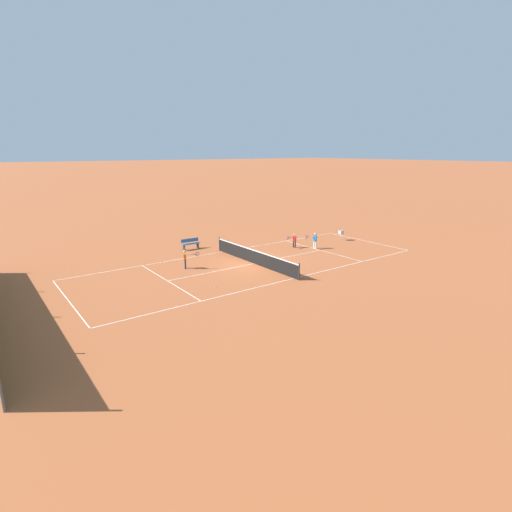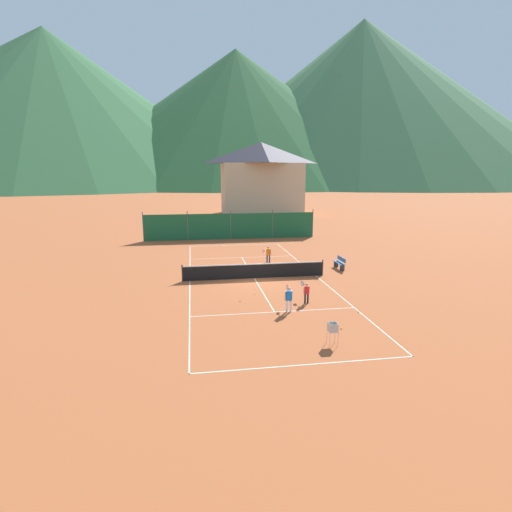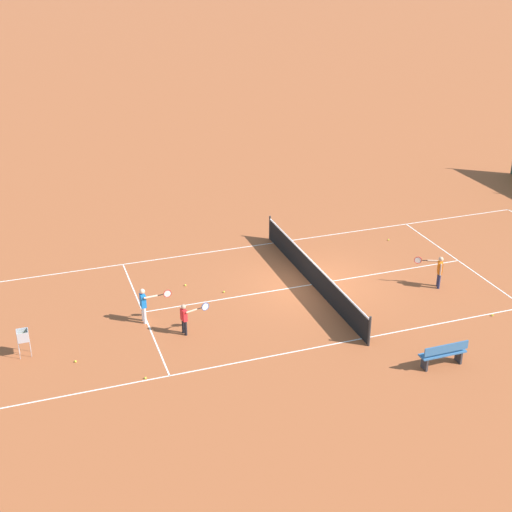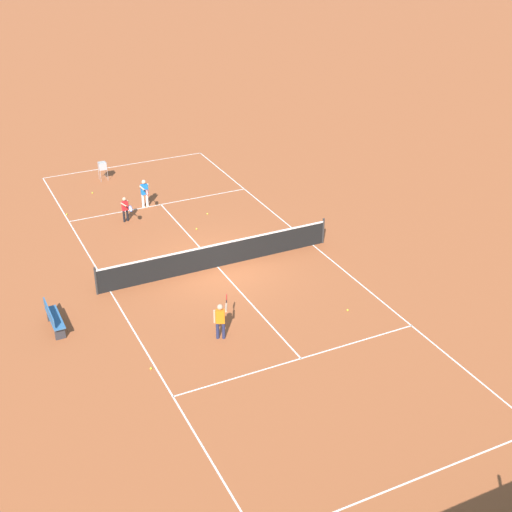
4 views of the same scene
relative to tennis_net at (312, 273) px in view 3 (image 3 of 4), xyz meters
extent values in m
plane|color=#A8542D|center=(0.00, 0.00, -0.50)|extent=(600.00, 600.00, 0.00)
cube|color=white|center=(-4.10, 0.00, -0.50)|extent=(0.05, 23.85, 0.01)
cube|color=white|center=(4.10, 0.00, -0.50)|extent=(0.05, 23.85, 0.01)
cube|color=white|center=(0.00, 6.40, -0.50)|extent=(8.20, 0.05, 0.01)
cube|color=white|center=(0.00, -6.40, -0.50)|extent=(8.20, 0.05, 0.01)
cube|color=white|center=(0.00, 0.00, -0.50)|extent=(0.05, 12.80, 0.01)
cylinder|color=#2D2D2D|center=(-4.55, 0.00, 0.03)|extent=(0.08, 0.08, 1.06)
cylinder|color=#2D2D2D|center=(4.55, 0.00, 0.03)|extent=(0.08, 0.08, 1.06)
cube|color=black|center=(0.00, 0.00, -0.04)|extent=(9.10, 0.02, 0.91)
cube|color=white|center=(0.00, 0.00, 0.43)|extent=(9.10, 0.04, 0.06)
cylinder|color=#23284C|center=(1.83, 4.30, -0.21)|extent=(0.10, 0.10, 0.58)
cylinder|color=#23284C|center=(1.66, 4.38, -0.21)|extent=(0.10, 0.10, 0.58)
cube|color=orange|center=(1.75, 4.34, 0.31)|extent=(0.32, 0.27, 0.45)
sphere|color=tan|center=(1.75, 4.34, 0.65)|extent=(0.18, 0.18, 0.18)
cylinder|color=tan|center=(1.91, 4.27, 0.31)|extent=(0.07, 0.07, 0.45)
cylinder|color=tan|center=(1.49, 4.22, 0.49)|extent=(0.25, 0.44, 0.07)
cylinder|color=black|center=(1.35, 3.92, 0.49)|extent=(0.11, 0.20, 0.03)
torus|color=red|center=(1.24, 3.70, 0.49)|extent=(0.14, 0.26, 0.28)
cylinder|color=silver|center=(1.24, 3.70, 0.49)|extent=(0.11, 0.23, 0.25)
cylinder|color=black|center=(1.82, -5.40, -0.24)|extent=(0.09, 0.09, 0.52)
cylinder|color=black|center=(1.98, -5.36, -0.24)|extent=(0.09, 0.09, 0.52)
cube|color=red|center=(1.90, -5.38, 0.22)|extent=(0.28, 0.20, 0.40)
sphere|color=tan|center=(1.90, -5.38, 0.52)|extent=(0.16, 0.16, 0.16)
cylinder|color=tan|center=(1.75, -5.42, 0.22)|extent=(0.06, 0.06, 0.40)
cylinder|color=tan|center=(2.00, -5.15, 0.38)|extent=(0.16, 0.40, 0.06)
cylinder|color=black|center=(1.93, -4.86, 0.38)|extent=(0.07, 0.18, 0.03)
torus|color=#1E4CB2|center=(1.87, -4.64, 0.38)|extent=(0.09, 0.28, 0.28)
cylinder|color=silver|center=(1.87, -4.64, 0.38)|extent=(0.07, 0.24, 0.25)
cylinder|color=white|center=(0.59, -6.49, -0.20)|extent=(0.11, 0.11, 0.59)
cylinder|color=white|center=(0.78, -6.47, -0.20)|extent=(0.11, 0.11, 0.59)
cube|color=blue|center=(0.69, -6.48, 0.32)|extent=(0.30, 0.18, 0.46)
sphere|color=beige|center=(0.69, -6.48, 0.67)|extent=(0.18, 0.18, 0.18)
cylinder|color=beige|center=(0.50, -6.49, 0.32)|extent=(0.07, 0.07, 0.46)
cylinder|color=beige|center=(0.85, -6.24, 0.51)|extent=(0.10, 0.46, 0.07)
cylinder|color=black|center=(0.82, -5.90, 0.51)|extent=(0.04, 0.21, 0.03)
torus|color=red|center=(0.81, -5.66, 0.51)|extent=(0.04, 0.28, 0.28)
cylinder|color=silver|center=(0.81, -5.66, 0.51)|extent=(0.02, 0.25, 0.25)
sphere|color=#CCE033|center=(-1.46, -4.52, -0.47)|extent=(0.07, 0.07, 0.07)
sphere|color=#CCE033|center=(4.02, -7.11, -0.47)|extent=(0.07, 0.07, 0.07)
sphere|color=#CCE033|center=(-2.72, 4.73, -0.47)|extent=(0.07, 0.07, 0.07)
sphere|color=#CCE033|center=(4.25, 4.93, -0.47)|extent=(0.07, 0.07, 0.07)
sphere|color=#CCE033|center=(2.43, -8.97, -0.47)|extent=(0.07, 0.07, 0.07)
sphere|color=#CCE033|center=(-0.48, -3.31, -0.47)|extent=(0.07, 0.07, 0.07)
cylinder|color=#B7B7BC|center=(1.33, -10.57, -0.22)|extent=(0.02, 0.02, 0.55)
cylinder|color=#B7B7BC|center=(1.67, -10.57, -0.22)|extent=(0.02, 0.02, 0.55)
cylinder|color=#B7B7BC|center=(1.33, -10.23, -0.22)|extent=(0.02, 0.02, 0.55)
cylinder|color=#B7B7BC|center=(1.67, -10.23, -0.22)|extent=(0.02, 0.02, 0.55)
cube|color=#B7B7BC|center=(1.50, -10.40, 0.06)|extent=(0.34, 0.34, 0.02)
cube|color=#B7B7BC|center=(1.50, -10.57, 0.22)|extent=(0.34, 0.02, 0.34)
cube|color=#B7B7BC|center=(1.50, -10.23, 0.22)|extent=(0.34, 0.02, 0.34)
cube|color=#B7B7BC|center=(1.33, -10.40, 0.22)|extent=(0.02, 0.34, 0.34)
cube|color=#B7B7BC|center=(1.67, -10.40, 0.22)|extent=(0.02, 0.34, 0.34)
sphere|color=#CCE033|center=(1.44, -10.47, 0.10)|extent=(0.07, 0.07, 0.07)
sphere|color=#CCE033|center=(1.45, -10.32, 0.10)|extent=(0.07, 0.07, 0.07)
sphere|color=#CCE033|center=(1.48, -10.30, 0.10)|extent=(0.07, 0.07, 0.07)
sphere|color=#CCE033|center=(1.52, -10.44, 0.10)|extent=(0.07, 0.07, 0.07)
sphere|color=#CCE033|center=(1.37, -10.44, 0.10)|extent=(0.07, 0.07, 0.07)
sphere|color=#CCE033|center=(1.53, -10.28, 0.10)|extent=(0.07, 0.07, 0.07)
sphere|color=#CCE033|center=(1.56, -10.29, 0.16)|extent=(0.07, 0.07, 0.07)
sphere|color=#CCE033|center=(1.58, -10.44, 0.16)|extent=(0.07, 0.07, 0.07)
sphere|color=#CCE033|center=(1.42, -10.31, 0.16)|extent=(0.07, 0.07, 0.07)
sphere|color=#CCE033|center=(1.62, -10.45, 0.16)|extent=(0.07, 0.07, 0.07)
sphere|color=#CCE033|center=(1.38, -10.46, 0.16)|extent=(0.07, 0.07, 0.07)
sphere|color=#CCE033|center=(1.49, -10.40, 0.16)|extent=(0.07, 0.07, 0.07)
sphere|color=#CCE033|center=(1.41, -10.32, 0.21)|extent=(0.07, 0.07, 0.07)
sphere|color=#CCE033|center=(1.63, -10.44, 0.21)|extent=(0.07, 0.07, 0.07)
sphere|color=#CCE033|center=(1.52, -10.30, 0.21)|extent=(0.07, 0.07, 0.07)
sphere|color=#CCE033|center=(1.42, -10.34, 0.21)|extent=(0.07, 0.07, 0.07)
cube|color=#336699|center=(6.30, 1.58, -0.06)|extent=(0.36, 1.50, 0.05)
cube|color=#336699|center=(6.46, 1.58, 0.20)|extent=(0.04, 1.50, 0.28)
cube|color=#333338|center=(6.30, 0.98, -0.28)|extent=(0.32, 0.06, 0.44)
cube|color=#333338|center=(6.30, 2.18, -0.28)|extent=(0.32, 0.06, 0.44)
camera|label=1|loc=(-21.31, 15.59, 7.02)|focal=28.00mm
camera|label=2|loc=(-3.83, -24.51, 6.22)|focal=28.00mm
camera|label=3|loc=(21.76, -9.84, 11.69)|focal=50.00mm
camera|label=4|loc=(8.89, 21.59, 12.32)|focal=50.00mm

